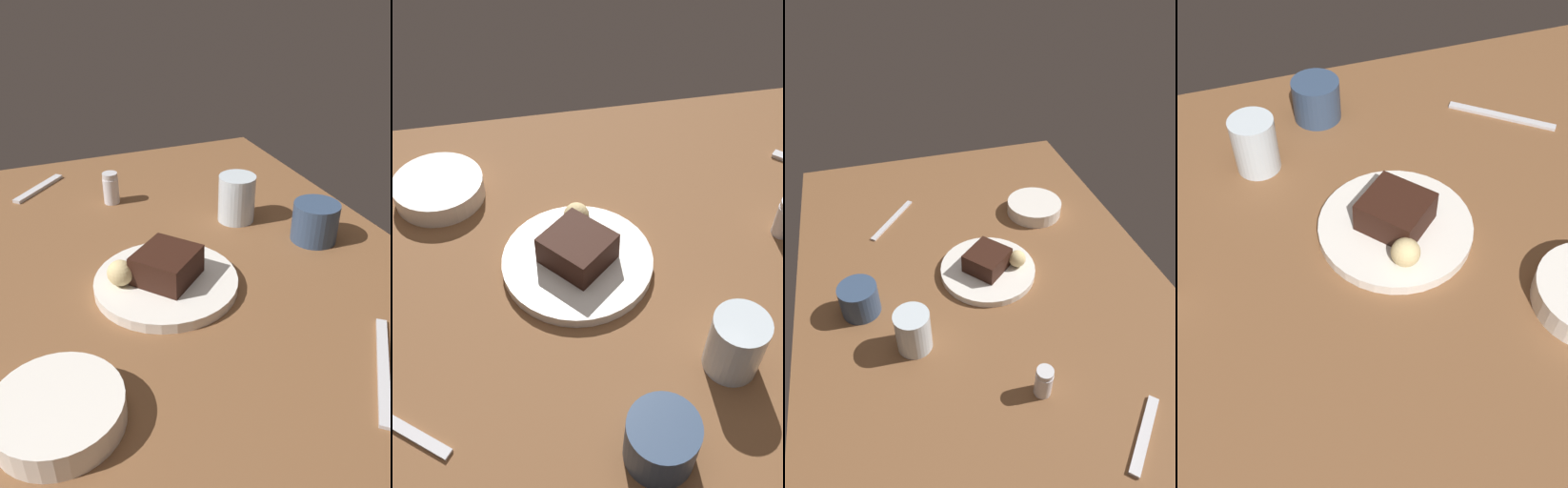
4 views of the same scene
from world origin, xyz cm
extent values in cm
cube|color=brown|center=(0.00, 0.00, 1.50)|extent=(120.00, 84.00, 3.00)
cylinder|color=white|center=(-0.20, -1.93, 3.85)|extent=(22.34, 22.34, 1.70)
cube|color=black|center=(-0.12, -1.74, 7.06)|extent=(12.16, 12.22, 4.72)
sphere|color=#DBC184|center=(-1.08, -8.78, 6.70)|extent=(4.01, 4.01, 4.01)
cylinder|color=silver|center=(-16.25, 18.09, 7.54)|extent=(7.05, 7.05, 9.08)
cylinder|color=#334766|center=(-4.03, 27.76, 6.56)|extent=(8.24, 8.24, 7.12)
cube|color=silver|center=(26.90, 17.53, 3.25)|extent=(15.69, 12.99, 0.50)
camera|label=1|loc=(59.53, -21.20, 48.13)|focal=36.09mm
camera|label=2|loc=(8.74, 51.04, 65.80)|focal=40.68mm
camera|label=3|loc=(-70.72, 19.93, 74.17)|focal=31.60mm
camera|label=4|loc=(-18.90, -49.49, 62.20)|focal=39.51mm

